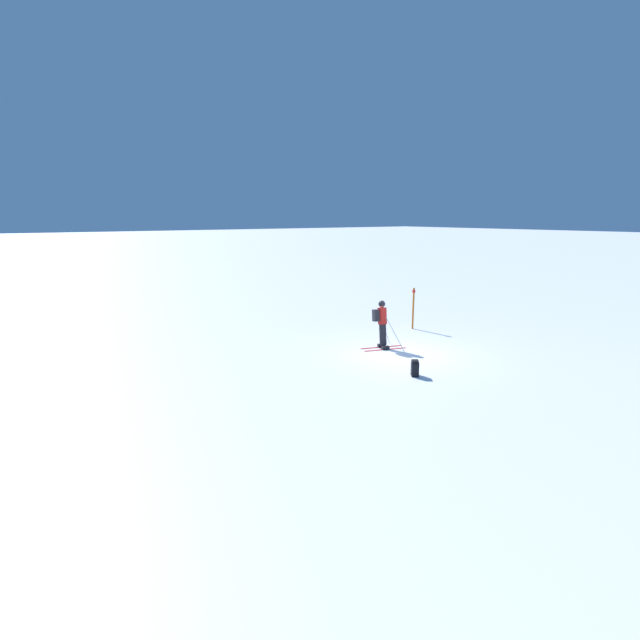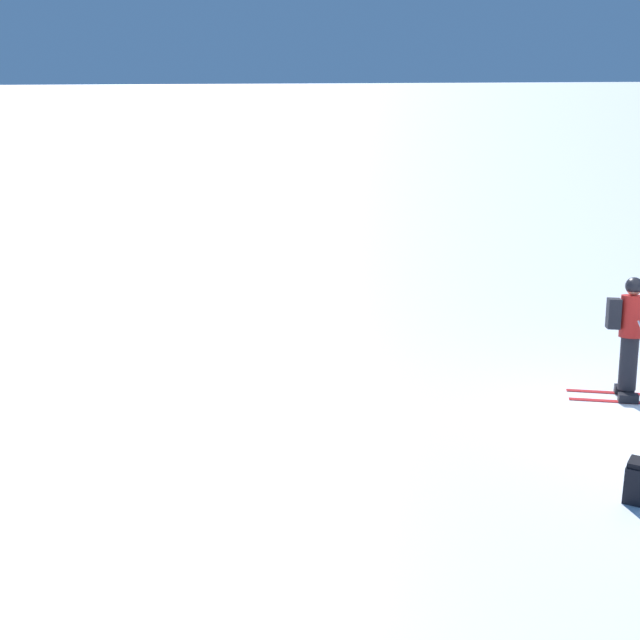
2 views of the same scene
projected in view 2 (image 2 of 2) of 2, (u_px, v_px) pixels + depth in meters
name	position (u px, v px, depth m)	size (l,w,h in m)	color
skier	(629.00, 331.00, 13.05)	(1.25, 1.73, 1.81)	red
spare_backpack	(636.00, 481.00, 10.10)	(0.37, 0.36, 0.50)	black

